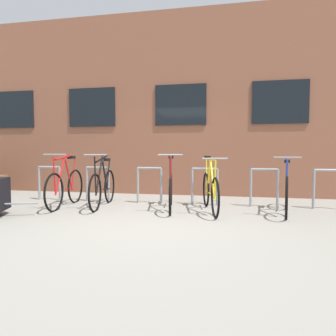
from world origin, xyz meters
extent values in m
plane|color=gray|center=(0.00, 0.00, 0.00)|extent=(42.00, 42.00, 0.00)
cube|color=brown|center=(0.00, 6.18, 2.35)|extent=(28.00, 5.96, 4.70)
cube|color=black|center=(-4.80, 3.18, 2.30)|extent=(1.30, 0.04, 1.02)
cube|color=black|center=(-2.40, 3.18, 2.30)|extent=(1.30, 0.04, 1.02)
cube|color=black|center=(0.00, 3.18, 2.30)|extent=(1.30, 0.04, 1.02)
cube|color=black|center=(2.40, 3.18, 2.30)|extent=(1.30, 0.04, 1.02)
cylinder|color=gray|center=(-3.16, 1.90, 0.38)|extent=(0.05, 0.05, 0.77)
cylinder|color=gray|center=(-2.63, 1.90, 0.38)|extent=(0.05, 0.05, 0.77)
cylinder|color=gray|center=(-2.89, 1.90, 0.77)|extent=(0.52, 0.05, 0.05)
cylinder|color=gray|center=(-1.96, 1.90, 0.38)|extent=(0.05, 0.05, 0.77)
cylinder|color=gray|center=(-1.43, 1.90, 0.38)|extent=(0.05, 0.05, 0.77)
cylinder|color=gray|center=(-1.69, 1.90, 0.77)|extent=(0.52, 0.05, 0.05)
cylinder|color=gray|center=(-0.76, 1.90, 0.38)|extent=(0.05, 0.05, 0.77)
cylinder|color=gray|center=(-0.23, 1.90, 0.38)|extent=(0.05, 0.05, 0.77)
cylinder|color=gray|center=(-0.49, 1.90, 0.77)|extent=(0.52, 0.05, 0.05)
cylinder|color=gray|center=(0.44, 1.90, 0.38)|extent=(0.05, 0.05, 0.77)
cylinder|color=gray|center=(0.97, 1.90, 0.38)|extent=(0.05, 0.05, 0.77)
cylinder|color=gray|center=(0.71, 1.90, 0.77)|extent=(0.52, 0.05, 0.05)
cylinder|color=gray|center=(1.64, 1.90, 0.38)|extent=(0.05, 0.05, 0.77)
cylinder|color=gray|center=(2.17, 1.90, 0.38)|extent=(0.05, 0.05, 0.77)
cylinder|color=gray|center=(1.91, 1.90, 0.77)|extent=(0.52, 0.05, 0.05)
cylinder|color=gray|center=(2.84, 1.90, 0.38)|extent=(0.05, 0.05, 0.77)
cylinder|color=gray|center=(3.11, 1.90, 0.77)|extent=(0.52, 0.05, 0.05)
torus|color=black|center=(2.33, 1.88, 0.35)|extent=(0.18, 0.73, 0.74)
torus|color=black|center=(2.14, 0.89, 0.35)|extent=(0.18, 0.73, 0.74)
cylinder|color=#233893|center=(2.19, 1.16, 0.65)|extent=(0.13, 0.48, 0.72)
cylinder|color=#233893|center=(2.27, 1.54, 0.60)|extent=(0.10, 0.36, 0.63)
cylinder|color=#233893|center=(2.22, 1.32, 0.96)|extent=(0.18, 0.78, 0.13)
cylinder|color=#233893|center=(2.28, 1.63, 0.32)|extent=(0.12, 0.50, 0.08)
cylinder|color=#233893|center=(2.31, 1.79, 0.63)|extent=(0.06, 0.20, 0.57)
cylinder|color=#233893|center=(2.15, 0.91, 0.68)|extent=(0.04, 0.08, 0.65)
cube|color=black|center=(2.30, 1.70, 0.94)|extent=(0.14, 0.22, 0.06)
cylinder|color=gray|center=(2.15, 0.94, 1.03)|extent=(0.44, 0.11, 0.03)
torus|color=black|center=(-2.13, 1.70, 0.36)|extent=(0.10, 0.75, 0.75)
torus|color=black|center=(-2.05, 0.72, 0.36)|extent=(0.10, 0.75, 0.75)
cylinder|color=red|center=(-2.07, 0.99, 0.67)|extent=(0.08, 0.47, 0.76)
cylinder|color=red|center=(-2.10, 1.36, 0.64)|extent=(0.06, 0.35, 0.68)
cylinder|color=red|center=(-2.08, 1.14, 1.01)|extent=(0.10, 0.76, 0.11)
cylinder|color=red|center=(-2.11, 1.45, 0.33)|extent=(0.07, 0.49, 0.08)
cylinder|color=red|center=(-2.12, 1.61, 0.66)|extent=(0.04, 0.20, 0.62)
cylinder|color=red|center=(-2.05, 0.74, 0.70)|extent=(0.03, 0.08, 0.69)
cube|color=black|center=(-2.12, 1.52, 1.00)|extent=(0.12, 0.21, 0.06)
cylinder|color=gray|center=(-2.05, 0.77, 1.07)|extent=(0.44, 0.06, 0.03)
torus|color=black|center=(-0.01, 1.88, 0.32)|extent=(0.15, 0.68, 0.68)
torus|color=black|center=(0.16, 0.83, 0.32)|extent=(0.15, 0.68, 0.68)
cylinder|color=maroon|center=(0.11, 1.12, 0.66)|extent=(0.12, 0.51, 0.79)
cylinder|color=maroon|center=(0.05, 1.53, 0.63)|extent=(0.10, 0.38, 0.73)
cylinder|color=maroon|center=(0.09, 1.29, 1.01)|extent=(0.17, 0.83, 0.09)
cylinder|color=maroon|center=(0.03, 1.62, 0.30)|extent=(0.11, 0.53, 0.07)
cylinder|color=maroon|center=(0.01, 1.79, 0.65)|extent=(0.06, 0.20, 0.67)
cylinder|color=maroon|center=(0.16, 0.85, 0.68)|extent=(0.04, 0.08, 0.72)
cube|color=black|center=(0.02, 1.70, 1.01)|extent=(0.13, 0.21, 0.06)
cylinder|color=gray|center=(0.15, 0.88, 1.07)|extent=(0.44, 0.10, 0.03)
torus|color=black|center=(0.74, 1.84, 0.34)|extent=(0.18, 0.71, 0.71)
torus|color=black|center=(0.96, 0.77, 0.34)|extent=(0.18, 0.71, 0.71)
cylinder|color=yellow|center=(0.90, 1.06, 0.63)|extent=(0.14, 0.52, 0.72)
cylinder|color=yellow|center=(0.81, 1.49, 0.63)|extent=(0.12, 0.40, 0.71)
cylinder|color=yellow|center=(0.86, 1.24, 0.98)|extent=(0.21, 0.85, 0.04)
cylinder|color=yellow|center=(0.79, 1.58, 0.31)|extent=(0.13, 0.54, 0.07)
cylinder|color=yellow|center=(0.76, 1.76, 0.66)|extent=(0.06, 0.20, 0.65)
cylinder|color=yellow|center=(0.95, 0.80, 0.66)|extent=(0.04, 0.08, 0.65)
cube|color=black|center=(0.77, 1.67, 1.01)|extent=(0.14, 0.22, 0.06)
cylinder|color=gray|center=(0.95, 0.82, 1.01)|extent=(0.44, 0.11, 0.03)
torus|color=black|center=(-1.40, 1.86, 0.35)|extent=(0.12, 0.74, 0.74)
torus|color=black|center=(-1.28, 0.84, 0.35)|extent=(0.12, 0.74, 0.74)
cylinder|color=black|center=(-1.31, 1.12, 0.67)|extent=(0.09, 0.49, 0.76)
cylinder|color=black|center=(-1.36, 1.52, 0.61)|extent=(0.08, 0.37, 0.64)
cylinder|color=black|center=(-1.33, 1.29, 0.98)|extent=(0.13, 0.80, 0.15)
cylinder|color=black|center=(-1.37, 1.61, 0.32)|extent=(0.08, 0.51, 0.08)
cylinder|color=black|center=(-1.39, 1.77, 0.64)|extent=(0.05, 0.20, 0.58)
cylinder|color=black|center=(-1.28, 0.87, 0.69)|extent=(0.04, 0.08, 0.69)
cube|color=black|center=(-1.38, 1.68, 0.95)|extent=(0.12, 0.21, 0.06)
cylinder|color=gray|center=(-1.29, 0.89, 1.07)|extent=(0.44, 0.08, 0.03)
cylinder|color=gray|center=(-2.38, 0.23, 0.22)|extent=(0.53, 0.21, 0.03)
camera|label=1|loc=(1.11, -4.38, 1.15)|focal=31.92mm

